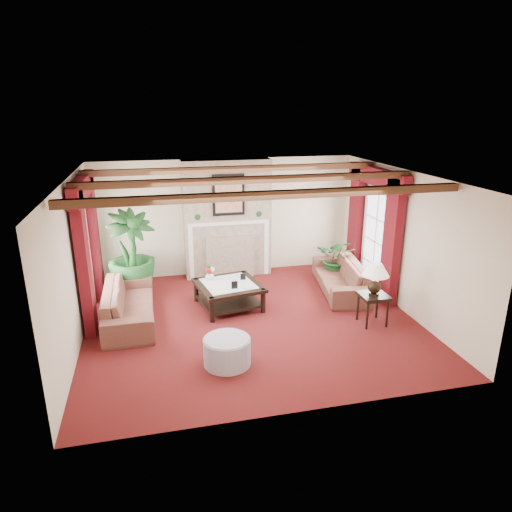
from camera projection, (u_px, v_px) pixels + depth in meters
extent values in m
plane|color=#4B0F0D|center=(252.00, 321.00, 8.54)|extent=(6.00, 6.00, 0.00)
plane|color=white|center=(251.00, 176.00, 7.69)|extent=(6.00, 6.00, 0.00)
cube|color=beige|center=(226.00, 217.00, 10.66)|extent=(6.00, 0.02, 2.70)
cube|color=beige|center=(73.00, 265.00, 7.47)|extent=(0.02, 5.50, 2.70)
cube|color=beige|center=(404.00, 241.00, 8.76)|extent=(0.02, 5.50, 2.70)
imported|color=#360E17|center=(129.00, 298.00, 8.45)|extent=(2.26, 0.68, 0.88)
imported|color=#360E17|center=(341.00, 272.00, 9.81)|extent=(2.36, 1.33, 0.84)
imported|color=black|center=(133.00, 271.00, 9.65)|extent=(2.51, 2.64, 1.01)
imported|color=black|center=(337.00, 262.00, 10.53)|extent=(1.83, 1.84, 0.77)
cylinder|color=#908DA0|center=(227.00, 351.00, 7.06)|extent=(0.74, 0.74, 0.43)
imported|color=silver|center=(210.00, 276.00, 9.19)|extent=(0.30, 0.30, 0.17)
imported|color=black|center=(242.00, 280.00, 8.77)|extent=(0.25, 0.17, 0.32)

